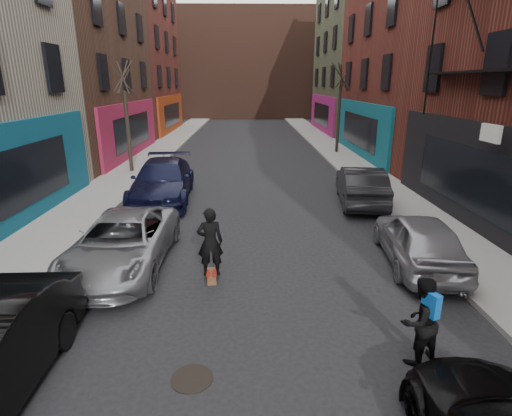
{
  "coord_description": "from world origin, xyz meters",
  "views": [
    {
      "loc": [
        0.1,
        -3.3,
        4.67
      ],
      "look_at": [
        0.29,
        6.45,
        1.6
      ],
      "focal_mm": 28.0,
      "sensor_mm": 36.0,
      "label": 1
    }
  ],
  "objects_px": {
    "pedestrian": "(420,321)",
    "parked_left_far": "(123,242)",
    "parked_right_far": "(418,239)",
    "tree_left_far": "(126,109)",
    "tree_right_far": "(340,101)",
    "skateboarder": "(210,242)",
    "parked_left_end": "(163,181)",
    "skateboard": "(211,276)",
    "manhole": "(192,378)",
    "parked_right_end": "(361,185)"
  },
  "relations": [
    {
      "from": "tree_left_far",
      "to": "parked_left_far",
      "type": "height_order",
      "value": "tree_left_far"
    },
    {
      "from": "tree_left_far",
      "to": "tree_right_far",
      "type": "bearing_deg",
      "value": 25.82
    },
    {
      "from": "skateboard",
      "to": "manhole",
      "type": "relative_size",
      "value": 1.14
    },
    {
      "from": "tree_left_far",
      "to": "skateboard",
      "type": "distance_m",
      "value": 13.8
    },
    {
      "from": "tree_left_far",
      "to": "skateboarder",
      "type": "relative_size",
      "value": 3.74
    },
    {
      "from": "tree_left_far",
      "to": "parked_right_far",
      "type": "height_order",
      "value": "tree_left_far"
    },
    {
      "from": "parked_left_end",
      "to": "pedestrian",
      "type": "distance_m",
      "value": 12.06
    },
    {
      "from": "parked_left_end",
      "to": "pedestrian",
      "type": "xyz_separation_m",
      "value": [
        6.43,
        -10.2,
        -0.01
      ]
    },
    {
      "from": "tree_left_far",
      "to": "parked_left_end",
      "type": "height_order",
      "value": "tree_left_far"
    },
    {
      "from": "parked_right_end",
      "to": "parked_left_end",
      "type": "bearing_deg",
      "value": 2.75
    },
    {
      "from": "tree_right_far",
      "to": "pedestrian",
      "type": "height_order",
      "value": "tree_right_far"
    },
    {
      "from": "parked_right_end",
      "to": "tree_right_far",
      "type": "bearing_deg",
      "value": -90.38
    },
    {
      "from": "parked_left_end",
      "to": "skateboarder",
      "type": "bearing_deg",
      "value": -73.46
    },
    {
      "from": "pedestrian",
      "to": "parked_left_far",
      "type": "bearing_deg",
      "value": -54.28
    },
    {
      "from": "skateboard",
      "to": "manhole",
      "type": "height_order",
      "value": "skateboard"
    },
    {
      "from": "parked_left_far",
      "to": "parked_right_far",
      "type": "height_order",
      "value": "parked_right_far"
    },
    {
      "from": "parked_left_end",
      "to": "pedestrian",
      "type": "relative_size",
      "value": 3.54
    },
    {
      "from": "manhole",
      "to": "skateboarder",
      "type": "bearing_deg",
      "value": 89.83
    },
    {
      "from": "tree_left_far",
      "to": "parked_left_far",
      "type": "relative_size",
      "value": 1.31
    },
    {
      "from": "pedestrian",
      "to": "manhole",
      "type": "height_order",
      "value": "pedestrian"
    },
    {
      "from": "parked_left_far",
      "to": "tree_left_far",
      "type": "bearing_deg",
      "value": 104.95
    },
    {
      "from": "skateboarder",
      "to": "parked_right_end",
      "type": "bearing_deg",
      "value": -137.16
    },
    {
      "from": "pedestrian",
      "to": "manhole",
      "type": "distance_m",
      "value": 3.96
    },
    {
      "from": "parked_left_end",
      "to": "parked_right_far",
      "type": "bearing_deg",
      "value": -41.8
    },
    {
      "from": "parked_right_far",
      "to": "pedestrian",
      "type": "relative_size",
      "value": 2.62
    },
    {
      "from": "tree_right_far",
      "to": "skateboarder",
      "type": "xyz_separation_m",
      "value": [
        -7.04,
        -18.28,
        -2.56
      ]
    },
    {
      "from": "parked_left_far",
      "to": "parked_right_far",
      "type": "distance_m",
      "value": 7.8
    },
    {
      "from": "tree_left_far",
      "to": "pedestrian",
      "type": "relative_size",
      "value": 4.08
    },
    {
      "from": "parked_right_end",
      "to": "skateboard",
      "type": "height_order",
      "value": "parked_right_end"
    },
    {
      "from": "tree_right_far",
      "to": "skateboarder",
      "type": "height_order",
      "value": "tree_right_far"
    },
    {
      "from": "manhole",
      "to": "parked_right_far",
      "type": "bearing_deg",
      "value": 38.16
    },
    {
      "from": "tree_right_far",
      "to": "skateboard",
      "type": "xyz_separation_m",
      "value": [
        -7.04,
        -18.28,
        -3.48
      ]
    },
    {
      "from": "parked_right_end",
      "to": "manhole",
      "type": "relative_size",
      "value": 6.53
    },
    {
      "from": "tree_left_far",
      "to": "parked_left_end",
      "type": "bearing_deg",
      "value": -62.24
    },
    {
      "from": "parked_left_far",
      "to": "skateboarder",
      "type": "height_order",
      "value": "skateboarder"
    },
    {
      "from": "tree_left_far",
      "to": "tree_right_far",
      "type": "distance_m",
      "value": 13.78
    },
    {
      "from": "skateboarder",
      "to": "manhole",
      "type": "height_order",
      "value": "skateboarder"
    },
    {
      "from": "skateboarder",
      "to": "manhole",
      "type": "bearing_deg",
      "value": 83.16
    },
    {
      "from": "tree_right_far",
      "to": "skateboard",
      "type": "bearing_deg",
      "value": -111.07
    },
    {
      "from": "tree_left_far",
      "to": "tree_right_far",
      "type": "xyz_separation_m",
      "value": [
        12.4,
        6.0,
        0.15
      ]
    },
    {
      "from": "manhole",
      "to": "parked_right_end",
      "type": "bearing_deg",
      "value": 61.26
    },
    {
      "from": "tree_left_far",
      "to": "skateboard",
      "type": "relative_size",
      "value": 8.12
    },
    {
      "from": "parked_left_end",
      "to": "skateboard",
      "type": "height_order",
      "value": "parked_left_end"
    },
    {
      "from": "tree_right_far",
      "to": "parked_left_end",
      "type": "distance_m",
      "value": 15.07
    },
    {
      "from": "parked_left_end",
      "to": "parked_right_end",
      "type": "distance_m",
      "value": 8.05
    },
    {
      "from": "parked_left_far",
      "to": "tree_right_far",
      "type": "bearing_deg",
      "value": 62.23
    },
    {
      "from": "parked_right_end",
      "to": "pedestrian",
      "type": "relative_size",
      "value": 2.87
    },
    {
      "from": "pedestrian",
      "to": "manhole",
      "type": "xyz_separation_m",
      "value": [
        -3.86,
        -0.38,
        -0.8
      ]
    },
    {
      "from": "skateboard",
      "to": "pedestrian",
      "type": "bearing_deg",
      "value": -46.36
    },
    {
      "from": "tree_right_far",
      "to": "parked_right_end",
      "type": "distance_m",
      "value": 12.33
    }
  ]
}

